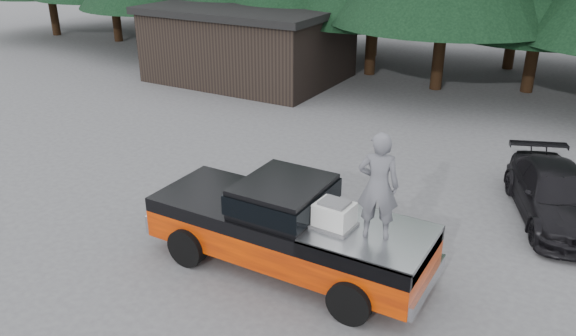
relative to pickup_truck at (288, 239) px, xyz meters
The scene contains 7 objects.
ground 1.01m from the pickup_truck, 118.69° to the left, with size 120.00×120.00×0.00m, color #4D4D50.
pickup_truck is the anchor object (origin of this frame).
truck_cab 0.97m from the pickup_truck, behind, with size 1.66×1.90×0.59m, color black.
air_compressor 1.43m from the pickup_truck, ahead, with size 0.69×0.57×0.47m, color silver.
man_on_bed 2.53m from the pickup_truck, ahead, with size 0.74×0.48×2.02m, color #585960.
parked_car 6.76m from the pickup_truck, 47.95° to the left, with size 1.76×4.33×1.26m, color black.
utility_building 15.79m from the pickup_truck, 126.47° to the left, with size 8.40×6.40×3.30m.
Camera 1 is at (5.37, -9.29, 6.58)m, focal length 35.00 mm.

